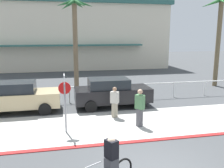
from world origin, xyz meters
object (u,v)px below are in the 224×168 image
(car_black_2, at_px, (112,92))
(cyclist_black_1, at_px, (110,164))
(palm_tree_3, at_px, (219,23))
(pedestrian_1, at_px, (115,104))
(pedestrian_0, at_px, (140,109))
(stop_sign_bike_lane, at_px, (65,95))
(car_tan_1, at_px, (17,97))
(palm_tree_2, at_px, (75,25))

(car_black_2, relative_size, cyclist_black_1, 2.70)
(car_black_2, bearing_deg, palm_tree_3, 23.31)
(car_black_2, bearing_deg, pedestrian_1, -97.41)
(cyclist_black_1, height_order, pedestrian_0, pedestrian_0)
(pedestrian_0, xyz_separation_m, pedestrian_1, (-0.86, 1.46, -0.09))
(stop_sign_bike_lane, relative_size, car_tan_1, 0.58)
(stop_sign_bike_lane, distance_m, palm_tree_3, 14.82)
(car_black_2, height_order, pedestrian_0, pedestrian_0)
(palm_tree_2, distance_m, pedestrian_1, 8.48)
(palm_tree_3, height_order, car_tan_1, palm_tree_3)
(cyclist_black_1, bearing_deg, stop_sign_bike_lane, 104.86)
(palm_tree_2, relative_size, palm_tree_3, 0.96)
(palm_tree_3, bearing_deg, cyclist_black_1, -133.52)
(palm_tree_2, relative_size, cyclist_black_1, 4.15)
(stop_sign_bike_lane, bearing_deg, car_black_2, 51.65)
(car_tan_1, relative_size, pedestrian_0, 2.49)
(car_tan_1, relative_size, pedestrian_1, 2.76)
(car_black_2, xyz_separation_m, pedestrian_0, (0.61, -3.40, -0.05))
(palm_tree_2, xyz_separation_m, pedestrian_0, (2.33, -8.70, -4.08))
(stop_sign_bike_lane, height_order, cyclist_black_1, stop_sign_bike_lane)
(palm_tree_3, height_order, cyclist_black_1, palm_tree_3)
(palm_tree_3, height_order, pedestrian_0, palm_tree_3)
(stop_sign_bike_lane, distance_m, pedestrian_1, 3.07)
(pedestrian_1, bearing_deg, car_black_2, 82.59)
(car_tan_1, bearing_deg, palm_tree_3, 15.51)
(palm_tree_2, height_order, pedestrian_1, palm_tree_2)
(car_tan_1, bearing_deg, pedestrian_0, -30.25)
(palm_tree_2, distance_m, cyclist_black_1, 13.61)
(car_tan_1, distance_m, pedestrian_0, 6.77)
(palm_tree_3, bearing_deg, car_black_2, -156.69)
(palm_tree_3, relative_size, pedestrian_0, 3.97)
(car_tan_1, xyz_separation_m, car_black_2, (5.24, -0.01, 0.00))
(palm_tree_2, bearing_deg, palm_tree_3, -6.02)
(car_tan_1, height_order, pedestrian_0, pedestrian_0)
(palm_tree_2, xyz_separation_m, palm_tree_3, (11.26, -1.19, 0.15))
(stop_sign_bike_lane, distance_m, car_black_2, 4.49)
(palm_tree_3, bearing_deg, stop_sign_bike_lane, -148.33)
(car_black_2, bearing_deg, stop_sign_bike_lane, -128.35)
(palm_tree_3, distance_m, pedestrian_1, 12.29)
(palm_tree_2, relative_size, pedestrian_1, 4.23)
(palm_tree_3, bearing_deg, pedestrian_0, -139.93)
(stop_sign_bike_lane, height_order, car_black_2, stop_sign_bike_lane)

